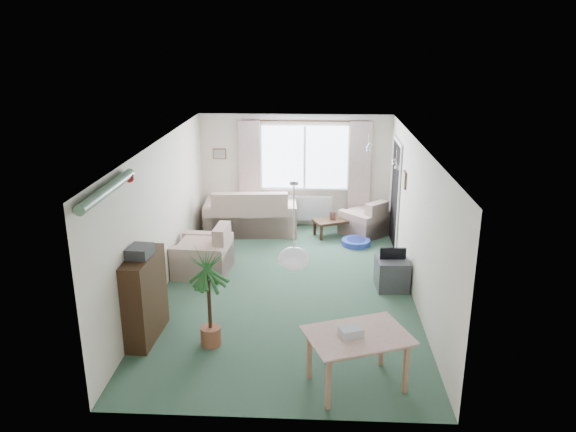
{
  "coord_description": "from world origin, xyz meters",
  "views": [
    {
      "loc": [
        0.44,
        -8.33,
        3.97
      ],
      "look_at": [
        0.0,
        0.3,
        1.15
      ],
      "focal_mm": 35.0,
      "sensor_mm": 36.0,
      "label": 1
    }
  ],
  "objects_px": {
    "houseplant": "(209,298)",
    "dining_table": "(357,361)",
    "coffee_table": "(333,228)",
    "pet_bed": "(356,242)",
    "sofa": "(251,210)",
    "armchair_corner": "(365,217)",
    "bookshelf": "(144,297)",
    "tv_cube": "(392,273)",
    "armchair_left": "(202,249)"
  },
  "relations": [
    {
      "from": "bookshelf",
      "to": "pet_bed",
      "type": "distance_m",
      "value": 4.83
    },
    {
      "from": "bookshelf",
      "to": "pet_bed",
      "type": "xyz_separation_m",
      "value": [
        3.09,
        3.67,
        -0.54
      ]
    },
    {
      "from": "houseplant",
      "to": "armchair_left",
      "type": "bearing_deg",
      "value": 103.47
    },
    {
      "from": "pet_bed",
      "to": "coffee_table",
      "type": "bearing_deg",
      "value": 130.54
    },
    {
      "from": "bookshelf",
      "to": "houseplant",
      "type": "xyz_separation_m",
      "value": [
        0.91,
        -0.15,
        0.08
      ]
    },
    {
      "from": "pet_bed",
      "to": "sofa",
      "type": "bearing_deg",
      "value": 162.08
    },
    {
      "from": "bookshelf",
      "to": "tv_cube",
      "type": "relative_size",
      "value": 2.17
    },
    {
      "from": "dining_table",
      "to": "pet_bed",
      "type": "bearing_deg",
      "value": 86.33
    },
    {
      "from": "armchair_left",
      "to": "sofa",
      "type": "bearing_deg",
      "value": 168.06
    },
    {
      "from": "armchair_left",
      "to": "coffee_table",
      "type": "bearing_deg",
      "value": 133.83
    },
    {
      "from": "houseplant",
      "to": "pet_bed",
      "type": "xyz_separation_m",
      "value": [
        2.18,
        3.82,
        -0.62
      ]
    },
    {
      "from": "coffee_table",
      "to": "tv_cube",
      "type": "relative_size",
      "value": 1.4
    },
    {
      "from": "armchair_left",
      "to": "bookshelf",
      "type": "bearing_deg",
      "value": -4.91
    },
    {
      "from": "coffee_table",
      "to": "dining_table",
      "type": "xyz_separation_m",
      "value": [
        0.14,
        -5.17,
        0.16
      ]
    },
    {
      "from": "sofa",
      "to": "bookshelf",
      "type": "xyz_separation_m",
      "value": [
        -0.93,
        -4.37,
        0.13
      ]
    },
    {
      "from": "armchair_corner",
      "to": "bookshelf",
      "type": "height_order",
      "value": "bookshelf"
    },
    {
      "from": "armchair_corner",
      "to": "coffee_table",
      "type": "bearing_deg",
      "value": -30.73
    },
    {
      "from": "armchair_corner",
      "to": "dining_table",
      "type": "distance_m",
      "value": 5.35
    },
    {
      "from": "coffee_table",
      "to": "pet_bed",
      "type": "distance_m",
      "value": 0.69
    },
    {
      "from": "houseplant",
      "to": "tv_cube",
      "type": "bearing_deg",
      "value": 35.96
    },
    {
      "from": "armchair_corner",
      "to": "houseplant",
      "type": "xyz_separation_m",
      "value": [
        -2.4,
        -4.5,
        0.31
      ]
    },
    {
      "from": "dining_table",
      "to": "tv_cube",
      "type": "distance_m",
      "value": 2.84
    },
    {
      "from": "coffee_table",
      "to": "dining_table",
      "type": "height_order",
      "value": "dining_table"
    },
    {
      "from": "dining_table",
      "to": "houseplant",
      "type": "bearing_deg",
      "value": 156.17
    },
    {
      "from": "armchair_left",
      "to": "houseplant",
      "type": "bearing_deg",
      "value": 17.17
    },
    {
      "from": "armchair_corner",
      "to": "tv_cube",
      "type": "distance_m",
      "value": 2.6
    },
    {
      "from": "armchair_corner",
      "to": "coffee_table",
      "type": "relative_size",
      "value": 1.07
    },
    {
      "from": "armchair_left",
      "to": "houseplant",
      "type": "relative_size",
      "value": 0.7
    },
    {
      "from": "sofa",
      "to": "pet_bed",
      "type": "bearing_deg",
      "value": 157.6
    },
    {
      "from": "armchair_corner",
      "to": "houseplant",
      "type": "relative_size",
      "value": 0.61
    },
    {
      "from": "tv_cube",
      "to": "pet_bed",
      "type": "height_order",
      "value": "tv_cube"
    },
    {
      "from": "dining_table",
      "to": "tv_cube",
      "type": "bearing_deg",
      "value": 74.7
    },
    {
      "from": "bookshelf",
      "to": "armchair_left",
      "type": "bearing_deg",
      "value": 84.37
    },
    {
      "from": "coffee_table",
      "to": "bookshelf",
      "type": "relative_size",
      "value": 0.65
    },
    {
      "from": "coffee_table",
      "to": "houseplant",
      "type": "relative_size",
      "value": 0.57
    },
    {
      "from": "armchair_corner",
      "to": "tv_cube",
      "type": "height_order",
      "value": "armchair_corner"
    },
    {
      "from": "armchair_left",
      "to": "tv_cube",
      "type": "bearing_deg",
      "value": 84.96
    },
    {
      "from": "bookshelf",
      "to": "houseplant",
      "type": "height_order",
      "value": "houseplant"
    },
    {
      "from": "armchair_left",
      "to": "dining_table",
      "type": "relative_size",
      "value": 0.9
    },
    {
      "from": "sofa",
      "to": "armchair_corner",
      "type": "distance_m",
      "value": 2.38
    },
    {
      "from": "bookshelf",
      "to": "houseplant",
      "type": "bearing_deg",
      "value": -6.38
    },
    {
      "from": "armchair_left",
      "to": "pet_bed",
      "type": "relative_size",
      "value": 1.69
    },
    {
      "from": "bookshelf",
      "to": "houseplant",
      "type": "distance_m",
      "value": 0.93
    },
    {
      "from": "bookshelf",
      "to": "dining_table",
      "type": "distance_m",
      "value": 2.97
    },
    {
      "from": "pet_bed",
      "to": "houseplant",
      "type": "bearing_deg",
      "value": -119.65
    },
    {
      "from": "houseplant",
      "to": "tv_cube",
      "type": "height_order",
      "value": "houseplant"
    },
    {
      "from": "bookshelf",
      "to": "tv_cube",
      "type": "bearing_deg",
      "value": 29.34
    },
    {
      "from": "armchair_corner",
      "to": "tv_cube",
      "type": "xyz_separation_m",
      "value": [
        0.22,
        -2.59,
        -0.12
      ]
    },
    {
      "from": "houseplant",
      "to": "dining_table",
      "type": "xyz_separation_m",
      "value": [
        1.88,
        -0.83,
        -0.35
      ]
    },
    {
      "from": "dining_table",
      "to": "coffee_table",
      "type": "bearing_deg",
      "value": 91.6
    }
  ]
}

